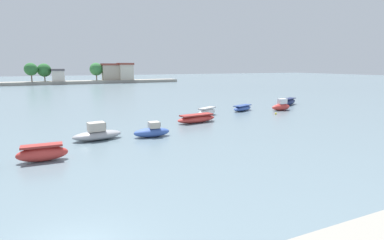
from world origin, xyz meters
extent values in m
ellipsoid|color=#C63833|center=(-0.81, 12.39, 0.51)|extent=(3.31, 1.11, 1.02)
cube|color=maroon|center=(-0.81, 12.39, 1.09)|extent=(2.65, 0.93, 0.15)
ellipsoid|color=#9E9EA3|center=(3.49, 17.09, 0.41)|extent=(4.46, 2.14, 0.82)
cube|color=#BCB2A3|center=(3.44, 17.09, 1.20)|extent=(1.52, 1.23, 0.76)
cube|color=black|center=(4.14, 17.17, 1.28)|extent=(0.19, 0.97, 0.53)
ellipsoid|color=#3856A8|center=(8.24, 16.16, 0.42)|extent=(3.43, 1.47, 0.83)
cube|color=#BCB2A3|center=(8.46, 16.15, 1.12)|extent=(1.00, 1.00, 0.56)
cube|color=black|center=(8.94, 16.13, 1.17)|extent=(0.12, 0.86, 0.39)
ellipsoid|color=#C63833|center=(15.08, 20.78, 0.41)|extent=(5.18, 2.14, 0.82)
cube|color=maroon|center=(15.08, 20.78, 0.89)|extent=(4.15, 1.77, 0.15)
ellipsoid|color=white|center=(18.48, 24.63, 0.46)|extent=(3.67, 2.69, 0.92)
cube|color=#AFAFAF|center=(18.48, 24.63, 1.00)|extent=(2.96, 2.20, 0.14)
ellipsoid|color=#3856A8|center=(25.11, 26.17, 0.36)|extent=(4.20, 2.77, 0.73)
cube|color=navy|center=(25.11, 26.17, 0.79)|extent=(3.38, 2.27, 0.12)
ellipsoid|color=#C63833|center=(30.55, 24.22, 0.48)|extent=(3.25, 1.35, 0.95)
cube|color=silver|center=(30.74, 24.22, 1.33)|extent=(1.35, 0.81, 0.75)
cube|color=black|center=(31.41, 24.25, 1.40)|extent=(0.11, 0.69, 0.53)
ellipsoid|color=navy|center=(36.00, 28.57, 0.49)|extent=(4.70, 3.25, 0.99)
cube|color=#161E41|center=(36.00, 28.57, 1.04)|extent=(3.79, 2.64, 0.10)
sphere|color=yellow|center=(27.29, 21.48, 0.13)|extent=(0.26, 0.26, 0.26)
cube|color=gray|center=(0.00, 105.81, 0.52)|extent=(91.73, 6.90, 1.04)
cube|color=beige|center=(2.65, 106.37, 2.84)|extent=(3.93, 5.73, 3.60)
cube|color=#565156|center=(2.65, 106.37, 4.99)|extent=(4.32, 6.30, 0.70)
cube|color=#B2A38E|center=(20.84, 106.36, 3.77)|extent=(6.20, 3.94, 5.47)
cube|color=brown|center=(20.84, 106.36, 6.85)|extent=(6.82, 4.34, 0.70)
cube|color=beige|center=(26.26, 106.14, 3.86)|extent=(4.96, 5.78, 5.65)
cube|color=brown|center=(26.26, 106.14, 7.04)|extent=(5.46, 6.35, 0.70)
cylinder|color=brown|center=(-1.61, 106.85, 2.04)|extent=(0.36, 0.36, 2.00)
sphere|color=#2D6B33|center=(-1.61, 106.85, 4.86)|extent=(4.55, 4.55, 4.55)
cylinder|color=brown|center=(15.65, 106.83, 2.14)|extent=(0.36, 0.36, 2.20)
sphere|color=#387A3D|center=(15.65, 106.83, 5.10)|extent=(4.67, 4.67, 4.67)
cylinder|color=brown|center=(-5.57, 105.50, 2.28)|extent=(0.36, 0.36, 2.49)
sphere|color=#2D6B33|center=(-5.57, 105.50, 5.22)|extent=(4.22, 4.22, 4.22)
camera|label=1|loc=(0.07, -10.25, 6.55)|focal=28.33mm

